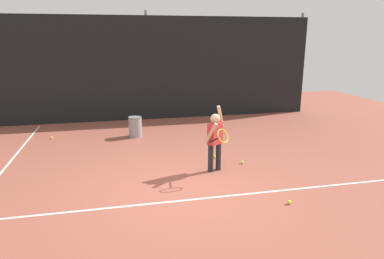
% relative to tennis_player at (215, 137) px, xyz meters
% --- Properties ---
extents(ground_plane, '(20.00, 20.00, 0.00)m').
position_rel_tennis_player_xyz_m(ground_plane, '(-0.86, -0.74, -0.73)').
color(ground_plane, '#9E5142').
extents(court_line_baseline, '(9.00, 0.05, 0.00)m').
position_rel_tennis_player_xyz_m(court_line_baseline, '(-0.86, -1.18, -0.72)').
color(court_line_baseline, white).
rests_on(court_line_baseline, ground).
extents(back_fence_windscreen, '(11.20, 0.08, 3.34)m').
position_rel_tennis_player_xyz_m(back_fence_windscreen, '(-0.86, 5.00, 0.95)').
color(back_fence_windscreen, black).
rests_on(back_fence_windscreen, ground).
extents(fence_post_1, '(0.09, 0.09, 3.49)m').
position_rel_tennis_player_xyz_m(fence_post_1, '(-0.86, 5.06, 1.02)').
color(fence_post_1, slate).
rests_on(fence_post_1, ground).
extents(fence_post_2, '(0.09, 0.09, 3.49)m').
position_rel_tennis_player_xyz_m(fence_post_2, '(4.60, 5.06, 1.02)').
color(fence_post_2, slate).
rests_on(fence_post_2, ground).
extents(tennis_player, '(0.49, 0.85, 1.35)m').
position_rel_tennis_player_xyz_m(tennis_player, '(0.00, 0.00, 0.00)').
color(tennis_player, '#232326').
rests_on(tennis_player, ground).
extents(ball_hopper, '(0.38, 0.38, 0.56)m').
position_rel_tennis_player_xyz_m(ball_hopper, '(-1.44, 2.93, -0.44)').
color(ball_hopper, gray).
rests_on(ball_hopper, ground).
extents(tennis_ball_0, '(0.07, 0.07, 0.07)m').
position_rel_tennis_player_xyz_m(tennis_ball_0, '(0.71, 0.26, -0.69)').
color(tennis_ball_0, '#CCE033').
rests_on(tennis_ball_0, ground).
extents(tennis_ball_1, '(0.07, 0.07, 0.07)m').
position_rel_tennis_player_xyz_m(tennis_ball_1, '(0.22, 0.76, -0.69)').
color(tennis_ball_1, '#CCE033').
rests_on(tennis_ball_1, ground).
extents(tennis_ball_2, '(0.07, 0.07, 0.07)m').
position_rel_tennis_player_xyz_m(tennis_ball_2, '(0.80, -1.69, -0.69)').
color(tennis_ball_2, '#CCE033').
rests_on(tennis_ball_2, ground).
extents(tennis_ball_3, '(0.07, 0.07, 0.07)m').
position_rel_tennis_player_xyz_m(tennis_ball_3, '(-3.70, 3.20, -0.69)').
color(tennis_ball_3, '#CCE033').
rests_on(tennis_ball_3, ground).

